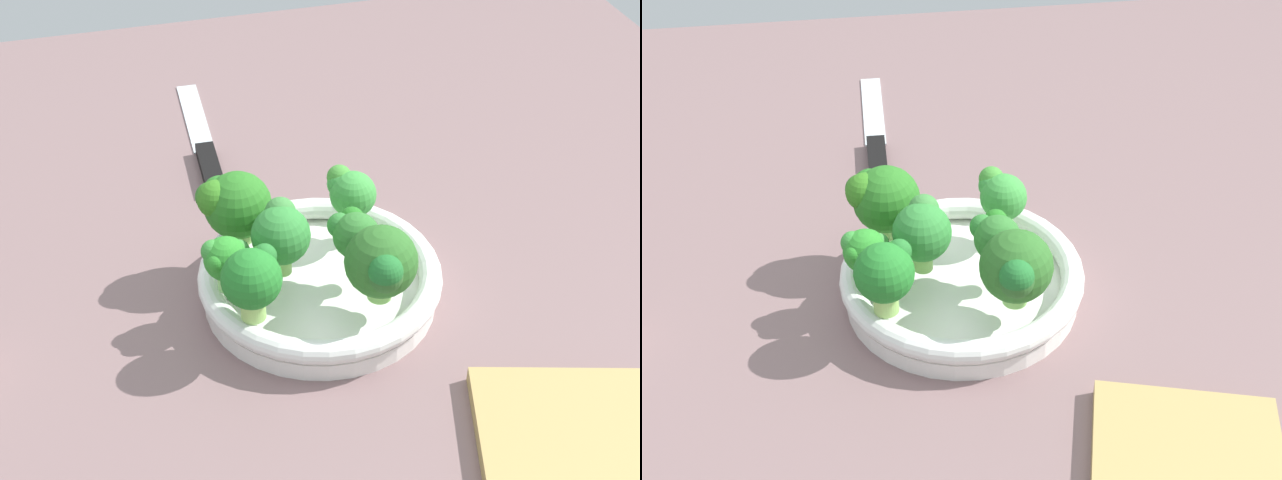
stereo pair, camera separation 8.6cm
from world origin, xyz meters
TOP-DOWN VIEW (x-y plane):
  - ground_plane at (0.00, 0.00)cm, footprint 130.00×130.00cm
  - bowl at (-1.64, -1.99)cm, footprint 23.71×23.71cm
  - broccoli_floret_0 at (-2.62, -5.02)cm, footprint 5.26×4.68cm
  - broccoli_floret_1 at (-1.22, 1.70)cm, footprint 6.35×5.60cm
  - broccoli_floret_2 at (4.48, 5.17)cm, footprint 6.68×7.28cm
  - broccoli_floret_3 at (-6.94, 5.52)cm, footprint 5.46×5.46cm
  - broccoli_floret_4 at (4.34, -6.70)cm, footprint 5.24×4.72cm
  - broccoli_floret_5 at (-2.55, 7.16)cm, footprint 4.20×4.52cm
  - broccoli_floret_6 at (-7.97, -5.96)cm, footprint 7.57×6.70cm
  - knife at (27.29, 4.61)cm, footprint 26.64×2.92cm

SIDE VIEW (x-z plane):
  - ground_plane at x=0.00cm, z-range -2.50..0.00cm
  - knife at x=27.29cm, z-range -0.20..1.30cm
  - bowl at x=-1.64cm, z-range 0.04..4.13cm
  - broccoli_floret_5 at x=-2.55cm, z-range 4.71..10.23cm
  - broccoli_floret_4 at x=4.34cm, z-range 4.70..10.65cm
  - broccoli_floret_0 at x=-2.62cm, z-range 4.81..10.90cm
  - broccoli_floret_6 at x=-7.97cm, z-range 4.56..12.11cm
  - broccoli_floret_2 at x=4.48cm, z-range 4.65..12.15cm
  - broccoli_floret_3 at x=-6.94cm, z-range 4.85..12.00cm
  - broccoli_floret_1 at x=-1.22cm, z-range 4.94..12.12cm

